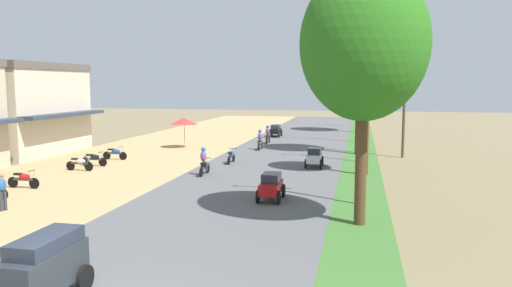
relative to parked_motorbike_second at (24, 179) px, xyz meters
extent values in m
cube|color=beige|center=(-8.91, 11.18, 2.65)|extent=(7.07, 9.10, 6.40)
cube|color=#2D3847|center=(-4.78, 11.18, 2.52)|extent=(1.20, 9.10, 0.25)
cube|color=#59514C|center=(-8.91, 11.18, 6.10)|extent=(7.27, 9.30, 0.50)
cylinder|color=black|center=(0.79, -2.51, -0.21)|extent=(0.56, 0.06, 0.56)
cylinder|color=#A5A8AD|center=(0.73, -2.51, 0.06)|extent=(0.26, 0.05, 0.68)
cylinder|color=black|center=(0.59, 0.00, -0.21)|extent=(0.56, 0.06, 0.56)
cylinder|color=black|center=(-0.65, 0.00, -0.21)|extent=(0.56, 0.06, 0.56)
cube|color=#333338|center=(-0.03, 0.00, -0.03)|extent=(1.12, 0.12, 0.12)
ellipsoid|color=red|center=(0.05, 0.00, 0.11)|extent=(0.64, 0.28, 0.32)
cube|color=black|center=(-0.31, 0.00, 0.23)|extent=(0.44, 0.20, 0.10)
cylinder|color=#A5A8AD|center=(0.53, 0.00, 0.06)|extent=(0.26, 0.05, 0.68)
cylinder|color=black|center=(0.47, 0.00, 0.43)|extent=(0.04, 0.54, 0.04)
cylinder|color=black|center=(0.56, 5.20, -0.21)|extent=(0.56, 0.06, 0.56)
cylinder|color=black|center=(-0.68, 5.20, -0.21)|extent=(0.56, 0.06, 0.56)
cube|color=#333338|center=(-0.06, 5.20, -0.03)|extent=(1.12, 0.12, 0.12)
ellipsoid|color=silver|center=(0.02, 5.20, 0.11)|extent=(0.64, 0.28, 0.32)
cube|color=black|center=(-0.34, 5.20, 0.23)|extent=(0.44, 0.20, 0.10)
cylinder|color=#A5A8AD|center=(0.50, 5.20, 0.06)|extent=(0.26, 0.05, 0.68)
cylinder|color=black|center=(0.44, 5.20, 0.43)|extent=(0.04, 0.54, 0.04)
cylinder|color=black|center=(0.52, 6.93, -0.21)|extent=(0.56, 0.06, 0.56)
cylinder|color=black|center=(-0.72, 6.93, -0.21)|extent=(0.56, 0.06, 0.56)
cube|color=#333338|center=(-0.10, 6.93, -0.03)|extent=(1.12, 0.12, 0.12)
ellipsoid|color=black|center=(-0.02, 6.93, 0.11)|extent=(0.64, 0.28, 0.32)
cube|color=black|center=(-0.38, 6.93, 0.23)|extent=(0.44, 0.20, 0.10)
cylinder|color=#A5A8AD|center=(0.46, 6.93, 0.06)|extent=(0.26, 0.05, 0.68)
cylinder|color=black|center=(0.40, 6.93, 0.43)|extent=(0.04, 0.54, 0.04)
cylinder|color=black|center=(0.52, 9.71, -0.21)|extent=(0.56, 0.06, 0.56)
cylinder|color=black|center=(-0.72, 9.71, -0.21)|extent=(0.56, 0.06, 0.56)
cube|color=#333338|center=(-0.10, 9.71, -0.03)|extent=(1.12, 0.12, 0.12)
ellipsoid|color=#1E4CA5|center=(-0.02, 9.71, 0.11)|extent=(0.64, 0.28, 0.32)
cube|color=black|center=(-0.38, 9.71, 0.23)|extent=(0.44, 0.20, 0.10)
cylinder|color=#A5A8AD|center=(0.46, 9.71, 0.06)|extent=(0.26, 0.05, 0.68)
cylinder|color=black|center=(0.40, 9.71, 0.43)|extent=(0.04, 0.54, 0.04)
cylinder|color=#99999E|center=(2.47, 16.78, 0.56)|extent=(0.05, 0.05, 2.10)
cone|color=red|center=(2.47, 16.78, 1.76)|extent=(2.20, 2.20, 0.55)
cylinder|color=#33333D|center=(2.11, -4.20, -0.08)|extent=(0.14, 0.14, 0.82)
cylinder|color=#33333D|center=(2.15, -4.02, -0.08)|extent=(0.14, 0.14, 0.82)
ellipsoid|color=#265999|center=(2.13, -4.11, 0.61)|extent=(0.32, 0.41, 0.56)
sphere|color=#9E7556|center=(2.13, -4.11, 1.02)|extent=(0.22, 0.22, 0.22)
cylinder|color=#4C351E|center=(16.75, -3.05, 2.10)|extent=(0.43, 0.43, 5.18)
ellipsoid|color=#276719|center=(16.75, -3.05, 6.24)|extent=(4.69, 4.69, 5.64)
cylinder|color=#4C351E|center=(17.05, 7.49, 2.26)|extent=(0.31, 0.31, 5.50)
ellipsoid|color=#275C17|center=(17.05, 7.49, 5.98)|extent=(3.53, 3.53, 3.53)
cylinder|color=#4C351E|center=(16.54, 16.15, 3.00)|extent=(0.42, 0.42, 6.99)
ellipsoid|color=#245D17|center=(16.54, 16.15, 7.73)|extent=(4.58, 4.58, 4.50)
cylinder|color=#4C351E|center=(16.79, 33.10, 2.96)|extent=(0.39, 0.39, 6.91)
ellipsoid|color=#285F25|center=(16.79, 33.10, 7.83)|extent=(4.67, 4.67, 5.11)
cylinder|color=gray|center=(16.89, 0.07, 3.56)|extent=(0.16, 0.16, 8.12)
cylinder|color=gray|center=(16.19, 0.07, 7.47)|extent=(1.40, 0.08, 0.08)
ellipsoid|color=silver|center=(15.49, 0.07, 7.40)|extent=(0.36, 0.20, 0.14)
cylinder|color=gray|center=(17.59, 0.07, 7.47)|extent=(1.40, 0.08, 0.08)
ellipsoid|color=silver|center=(18.29, 0.07, 7.40)|extent=(0.36, 0.20, 0.14)
cylinder|color=gray|center=(16.89, 12.31, 3.04)|extent=(0.16, 0.16, 7.06)
cylinder|color=gray|center=(16.19, 12.31, 6.42)|extent=(1.40, 0.08, 0.08)
ellipsoid|color=silver|center=(15.49, 12.31, 6.35)|extent=(0.36, 0.20, 0.14)
cylinder|color=gray|center=(17.59, 12.31, 6.42)|extent=(1.40, 0.08, 0.08)
ellipsoid|color=silver|center=(18.29, 12.31, 6.35)|extent=(0.36, 0.20, 0.14)
cylinder|color=gray|center=(16.89, 23.70, 3.51)|extent=(0.16, 0.16, 8.01)
cylinder|color=gray|center=(16.19, 23.70, 7.37)|extent=(1.40, 0.08, 0.08)
ellipsoid|color=silver|center=(15.49, 23.70, 7.30)|extent=(0.36, 0.20, 0.14)
cylinder|color=gray|center=(17.59, 23.70, 7.37)|extent=(1.40, 0.08, 0.08)
ellipsoid|color=silver|center=(18.29, 23.70, 7.30)|extent=(0.36, 0.20, 0.14)
cylinder|color=gray|center=(16.89, 40.25, 3.12)|extent=(0.16, 0.16, 7.23)
cylinder|color=gray|center=(16.19, 40.25, 6.59)|extent=(1.40, 0.08, 0.08)
ellipsoid|color=silver|center=(15.49, 40.25, 6.52)|extent=(0.36, 0.20, 0.14)
cylinder|color=gray|center=(17.59, 40.25, 6.59)|extent=(1.40, 0.08, 0.08)
ellipsoid|color=silver|center=(18.29, 40.25, 6.52)|extent=(0.36, 0.20, 0.14)
cylinder|color=brown|center=(19.78, 15.32, 4.27)|extent=(0.20, 0.20, 9.64)
cube|color=#473323|center=(19.78, 15.32, 8.59)|extent=(1.80, 0.10, 0.10)
cube|color=#282D33|center=(9.38, -11.59, 0.38)|extent=(0.95, 2.40, 0.95)
cube|color=#232B38|center=(9.38, -11.49, 1.03)|extent=(0.87, 2.00, 0.35)
cylinder|color=black|center=(8.84, -10.73, -0.13)|extent=(0.12, 0.68, 0.68)
cylinder|color=black|center=(9.91, -10.73, -0.13)|extent=(0.12, 0.68, 0.68)
cube|color=red|center=(12.79, 0.04, 0.11)|extent=(0.84, 1.95, 0.50)
cube|color=#232B38|center=(12.79, 0.09, 0.56)|extent=(0.77, 1.10, 0.40)
cylinder|color=black|center=(13.26, -0.66, -0.17)|extent=(0.10, 0.60, 0.60)
cylinder|color=black|center=(12.32, -0.66, -0.17)|extent=(0.10, 0.60, 0.60)
cylinder|color=black|center=(13.26, 0.74, -0.17)|extent=(0.10, 0.60, 0.60)
cylinder|color=black|center=(12.32, 0.74, -0.17)|extent=(0.10, 0.60, 0.60)
cube|color=#B7BCC1|center=(13.90, 9.40, 0.11)|extent=(0.84, 1.95, 0.50)
cube|color=#232B38|center=(13.90, 9.45, 0.56)|extent=(0.77, 1.10, 0.40)
cylinder|color=black|center=(14.37, 8.70, -0.17)|extent=(0.10, 0.60, 0.60)
cylinder|color=black|center=(13.43, 8.70, -0.17)|extent=(0.10, 0.60, 0.60)
cylinder|color=black|center=(14.37, 10.10, -0.17)|extent=(0.10, 0.60, 0.60)
cylinder|color=black|center=(13.43, 10.10, -0.17)|extent=(0.10, 0.60, 0.60)
cube|color=black|center=(8.39, 26.85, 0.10)|extent=(0.88, 2.25, 0.44)
cube|color=#232B38|center=(8.39, 26.95, 0.52)|extent=(0.81, 1.30, 0.40)
cylinder|color=black|center=(7.89, 27.66, -0.15)|extent=(0.11, 0.64, 0.64)
cylinder|color=black|center=(8.88, 27.66, -0.15)|extent=(0.11, 0.64, 0.64)
cylinder|color=black|center=(7.89, 26.04, -0.15)|extent=(0.11, 0.64, 0.64)
cylinder|color=black|center=(8.88, 26.04, -0.15)|extent=(0.11, 0.64, 0.64)
cylinder|color=black|center=(7.89, 5.99, -0.19)|extent=(0.06, 0.56, 0.56)
cylinder|color=black|center=(7.89, 4.75, -0.19)|extent=(0.06, 0.56, 0.56)
cube|color=#333338|center=(7.89, 5.37, -0.01)|extent=(0.12, 1.12, 0.12)
ellipsoid|color=black|center=(7.89, 5.45, 0.13)|extent=(0.28, 0.64, 0.32)
cube|color=black|center=(7.89, 5.09, 0.25)|extent=(0.20, 0.44, 0.10)
cylinder|color=#A5A8AD|center=(7.89, 5.93, 0.08)|extent=(0.05, 0.26, 0.68)
cylinder|color=black|center=(7.89, 5.87, 0.45)|extent=(0.54, 0.04, 0.04)
ellipsoid|color=#724C8C|center=(7.89, 5.17, 0.65)|extent=(0.36, 0.28, 0.64)
sphere|color=blue|center=(7.89, 5.21, 1.05)|extent=(0.28, 0.28, 0.28)
cylinder|color=#2D2D38|center=(7.75, 5.27, 0.01)|extent=(0.12, 0.12, 0.48)
cylinder|color=#2D2D38|center=(8.03, 5.27, 0.01)|extent=(0.12, 0.12, 0.48)
cylinder|color=black|center=(8.32, 10.44, -0.19)|extent=(0.06, 0.56, 0.56)
cylinder|color=black|center=(8.32, 9.20, -0.19)|extent=(0.06, 0.56, 0.56)
cube|color=#333338|center=(8.32, 9.82, -0.01)|extent=(0.12, 1.12, 0.12)
ellipsoid|color=#1E4CA5|center=(8.32, 9.90, 0.13)|extent=(0.28, 0.64, 0.32)
cube|color=black|center=(8.32, 9.54, 0.25)|extent=(0.20, 0.44, 0.10)
cylinder|color=#A5A8AD|center=(8.32, 10.38, 0.08)|extent=(0.05, 0.26, 0.68)
cylinder|color=black|center=(8.32, 10.32, 0.45)|extent=(0.54, 0.04, 0.04)
cylinder|color=black|center=(8.87, 17.52, -0.19)|extent=(0.06, 0.56, 0.56)
cylinder|color=black|center=(8.87, 16.28, -0.19)|extent=(0.06, 0.56, 0.56)
cube|color=#333338|center=(8.87, 16.90, -0.01)|extent=(0.12, 1.12, 0.12)
ellipsoid|color=silver|center=(8.87, 16.98, 0.13)|extent=(0.28, 0.64, 0.32)
cube|color=black|center=(8.87, 16.62, 0.25)|extent=(0.20, 0.44, 0.10)
cylinder|color=#A5A8AD|center=(8.87, 17.46, 0.08)|extent=(0.05, 0.26, 0.68)
cylinder|color=black|center=(8.87, 17.40, 0.45)|extent=(0.54, 0.04, 0.04)
ellipsoid|color=#724C8C|center=(8.87, 16.70, 0.65)|extent=(0.36, 0.28, 0.64)
sphere|color=blue|center=(8.87, 16.74, 1.05)|extent=(0.28, 0.28, 0.28)
cylinder|color=#2D2D38|center=(8.73, 16.80, 0.01)|extent=(0.12, 0.12, 0.48)
cylinder|color=#2D2D38|center=(9.01, 16.80, 0.01)|extent=(0.12, 0.12, 0.48)
cylinder|color=black|center=(8.73, 21.64, -0.19)|extent=(0.06, 0.56, 0.56)
cylinder|color=black|center=(8.73, 20.40, -0.19)|extent=(0.06, 0.56, 0.56)
cube|color=#333338|center=(8.73, 21.02, -0.01)|extent=(0.12, 1.12, 0.12)
ellipsoid|color=orange|center=(8.73, 21.10, 0.13)|extent=(0.28, 0.64, 0.32)
cube|color=black|center=(8.73, 20.74, 0.25)|extent=(0.20, 0.44, 0.10)
cylinder|color=#A5A8AD|center=(8.73, 21.58, 0.08)|extent=(0.05, 0.26, 0.68)
cylinder|color=black|center=(8.73, 21.52, 0.45)|extent=(0.54, 0.04, 0.04)
ellipsoid|color=#724C8C|center=(8.73, 20.82, 0.65)|extent=(0.36, 0.28, 0.64)
sphere|color=blue|center=(8.73, 20.86, 1.05)|extent=(0.28, 0.28, 0.28)
cylinder|color=#2D2D38|center=(8.59, 20.92, 0.01)|extent=(0.12, 0.12, 0.48)
cylinder|color=#2D2D38|center=(8.87, 20.92, 0.01)|extent=(0.12, 0.12, 0.48)
camera|label=1|loc=(16.67, -21.58, 4.79)|focal=34.47mm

